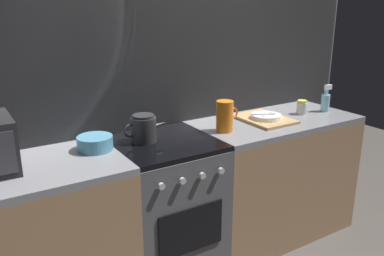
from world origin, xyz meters
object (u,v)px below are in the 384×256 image
spice_jar (302,107)px  mixing_bowl (95,143)px  stove_unit (166,208)px  pitcher (225,116)px  dish_pile (265,118)px  kettle (144,129)px  spray_bottle (326,101)px

spice_jar → mixing_bowl: bearing=177.3°
stove_unit → spice_jar: size_ratio=8.57×
stove_unit → pitcher: bearing=-4.1°
pitcher → dish_pile: size_ratio=0.50×
dish_pile → stove_unit: bearing=-179.1°
mixing_bowl → pitcher: bearing=-7.4°
stove_unit → dish_pile: bearing=0.9°
pitcher → stove_unit: bearing=175.9°
stove_unit → kettle: bearing=151.2°
pitcher → spice_jar: 0.73m
dish_pile → mixing_bowl: bearing=176.9°
pitcher → dish_pile: bearing=6.4°
pitcher → spray_bottle: 0.94m
mixing_bowl → dish_pile: size_ratio=0.50×
mixing_bowl → stove_unit: bearing=-10.8°
kettle → dish_pile: 0.92m
pitcher → spice_jar: size_ratio=1.90×
kettle → spice_jar: bearing=-2.5°
kettle → spray_bottle: 1.48m
spice_jar → spray_bottle: 0.22m
mixing_bowl → kettle: bearing=-3.5°
spice_jar → dish_pile: bearing=178.4°
stove_unit → dish_pile: 0.93m
pitcher → dish_pile: (0.38, 0.04, -0.08)m
stove_unit → mixing_bowl: 0.64m
stove_unit → spray_bottle: 1.47m
pitcher → spray_bottle: bearing=-0.3°
spray_bottle → pitcher: bearing=179.7°
dish_pile → pitcher: bearing=-173.6°
kettle → spray_bottle: size_ratio=1.40×
pitcher → spice_jar: pitcher is taller
mixing_bowl → dish_pile: (1.21, -0.06, -0.02)m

